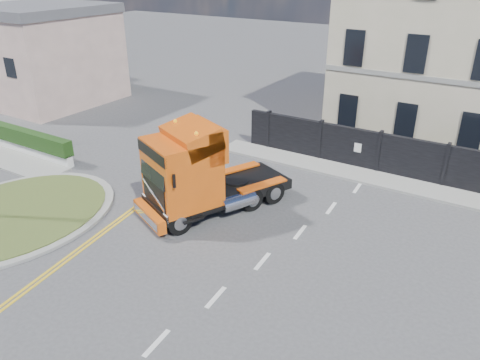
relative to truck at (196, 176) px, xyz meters
The scene contains 10 objects.
ground 2.25m from the truck, 50.28° to the right, with size 120.00×120.00×0.00m, color #424244.
traffic_island 7.50m from the truck, 145.47° to the right, with size 6.80×6.80×0.17m.
hedge_wall 12.08m from the truck, behind, with size 8.00×0.55×1.35m.
pavement_side 12.17m from the truck, behind, with size 8.50×1.80×0.10m, color gray.
seaside_bldg_pink 20.63m from the truck, 157.61° to the left, with size 8.00×8.00×6.00m, color beige.
seaside_bldg_cream 28.79m from the truck, 160.00° to the left, with size 9.00×8.00×5.00m, color beige.
hoarding_fence 10.88m from the truck, 46.24° to the left, with size 18.80×0.25×2.00m.
georgian_building 17.34m from the truck, 65.60° to the left, with size 12.30×10.30×12.80m.
pavement_far 9.96m from the truck, 44.93° to the left, with size 20.00×1.60×0.12m, color gray.
truck is the anchor object (origin of this frame).
Camera 1 is at (9.32, -12.07, 9.41)m, focal length 35.00 mm.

